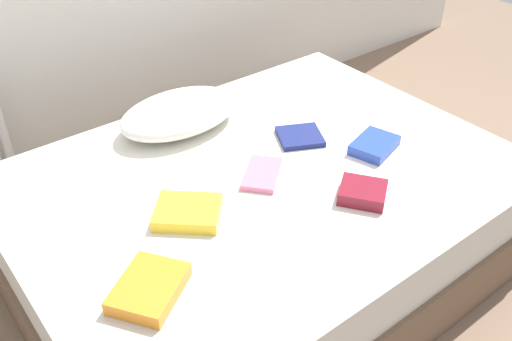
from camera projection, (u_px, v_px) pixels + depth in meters
name	position (u px, v px, depth m)	size (l,w,h in m)	color
ground_plane	(263.00, 262.00, 2.55)	(8.00, 8.00, 0.00)	#7F6651
bed	(263.00, 220.00, 2.41)	(2.00, 1.50, 0.50)	brown
pillow	(179.00, 113.00, 2.51)	(0.56, 0.36, 0.14)	white
textbook_pink	(262.00, 174.00, 2.23)	(0.22, 0.13, 0.02)	pink
textbook_navy	(300.00, 137.00, 2.46)	(0.18, 0.18, 0.02)	navy
textbook_maroon	(363.00, 192.00, 2.11)	(0.17, 0.15, 0.05)	maroon
textbook_blue	(374.00, 145.00, 2.38)	(0.20, 0.15, 0.05)	#2847B7
textbook_orange	(149.00, 288.00, 1.72)	(0.24, 0.18, 0.05)	orange
textbook_yellow	(188.00, 212.00, 2.02)	(0.23, 0.19, 0.05)	yellow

